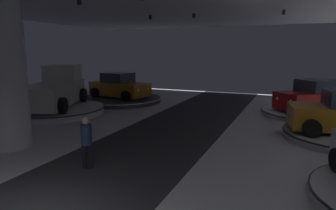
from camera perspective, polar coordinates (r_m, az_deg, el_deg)
The scene contains 8 objects.
column_left at distance 12.46m, azimuth -28.50°, elevation 5.35°, with size 1.58×1.58×5.50m.
display_platform_deep_left at distance 21.48m, azimuth -9.00°, elevation 1.06°, with size 5.80×5.80×0.30m.
display_car_deep_left at distance 21.38m, azimuth -9.13°, elevation 3.45°, with size 4.47×2.87×1.71m.
display_platform_deep_right at distance 18.57m, azimuth 25.54°, elevation -1.30°, with size 5.60×5.60×0.27m.
display_car_deep_right at distance 18.45m, azimuth 25.82°, elevation 1.41°, with size 4.28×4.21×1.71m.
display_platform_far_left at distance 18.47m, azimuth -20.56°, elevation -0.87°, with size 5.68×5.68×0.36m.
pickup_truck_far_left at distance 18.60m, azimuth -20.42°, elevation 2.64°, with size 4.17×5.70×2.30m.
visitor_walking_near at distance 9.47m, azimuth -15.03°, elevation -6.29°, with size 0.32×0.32×1.59m.
Camera 1 is at (4.92, -3.68, 3.54)m, focal length 32.53 mm.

